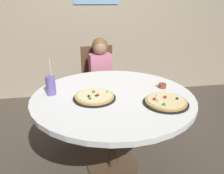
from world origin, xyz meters
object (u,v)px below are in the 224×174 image
Objects in this scene: pizza_veggie at (94,97)px; pizza_cheese at (166,102)px; dining_table at (113,104)px; diner_child at (102,88)px; sauce_bowl at (162,86)px; chair_wooden at (99,80)px; soda_cup at (51,85)px.

pizza_cheese is at bearing -19.40° from pizza_veggie.
dining_table is 3.90× the size of pizza_cheese.
sauce_bowl is (0.46, -0.74, 0.29)m from diner_child.
sauce_bowl is at bearing 73.05° from pizza_cheese.
pizza_cheese reaches higher than sauce_bowl.
diner_child is 15.46× the size of sauce_bowl.
diner_child is at bearing -83.74° from chair_wooden.
chair_wooden is 0.19m from diner_child.
chair_wooden reaches higher than dining_table.
pizza_veggie is at bearing -23.08° from soda_cup.
pizza_veggie reaches higher than sauce_bowl.
pizza_cheese is (0.38, -1.24, 0.24)m from chair_wooden.
pizza_veggie and pizza_cheese have the same top height.
dining_table is 0.20m from pizza_veggie.
pizza_veggie is at bearing -161.34° from dining_table.
chair_wooden is at bearing 117.34° from sauce_bowl.
soda_cup is (-0.88, 0.33, 0.06)m from pizza_cheese.
sauce_bowl is (0.10, 0.32, 0.00)m from pizza_cheese.
pizza_veggie is at bearing -100.96° from diner_child.
pizza_cheese is at bearing -71.32° from diner_child.
pizza_cheese reaches higher than dining_table.
chair_wooden reaches higher than pizza_veggie.
soda_cup is at bearing -118.72° from chair_wooden.
soda_cup is (-0.52, -0.73, 0.35)m from diner_child.
soda_cup reaches higher than pizza_cheese.
dining_table is 4.40× the size of soda_cup.
diner_child is 1.16m from pizza_cheese.
soda_cup reaches higher than chair_wooden.
chair_wooden is 0.88× the size of diner_child.
pizza_veggie is 0.56m from pizza_cheese.
pizza_cheese is at bearing -20.89° from soda_cup.
soda_cup is at bearing 159.11° from pizza_cheese.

